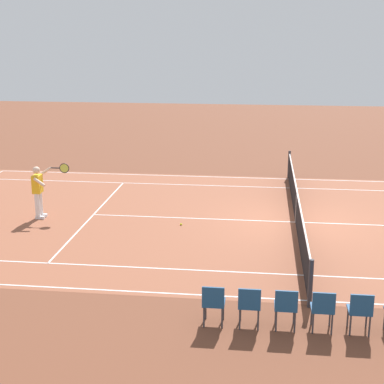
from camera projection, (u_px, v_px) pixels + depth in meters
name	position (u px, v px, depth m)	size (l,w,h in m)	color
ground_plane	(296.00, 222.00, 18.08)	(60.00, 60.00, 0.00)	brown
court_slab	(296.00, 222.00, 18.08)	(24.20, 11.40, 0.00)	#935138
court_line_markings	(296.00, 222.00, 18.08)	(23.85, 11.05, 0.01)	white
tennis_net	(296.00, 207.00, 17.95)	(0.10, 11.70, 1.08)	#2D2D33
tennis_player_near	(39.00, 189.00, 18.28)	(1.05, 0.78, 1.70)	white
tennis_ball	(181.00, 224.00, 17.78)	(0.07, 0.07, 0.07)	#CCE01E
spectator_chair_2	(360.00, 309.00, 11.27)	(0.44, 0.44, 0.88)	#38383D
spectator_chair_3	(323.00, 307.00, 11.35)	(0.44, 0.44, 0.88)	#38383D
spectator_chair_4	(286.00, 305.00, 11.44)	(0.44, 0.44, 0.88)	#38383D
spectator_chair_5	(249.00, 304.00, 11.52)	(0.44, 0.44, 0.88)	#38383D
spectator_chair_6	(214.00, 302.00, 11.60)	(0.44, 0.44, 0.88)	#38383D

